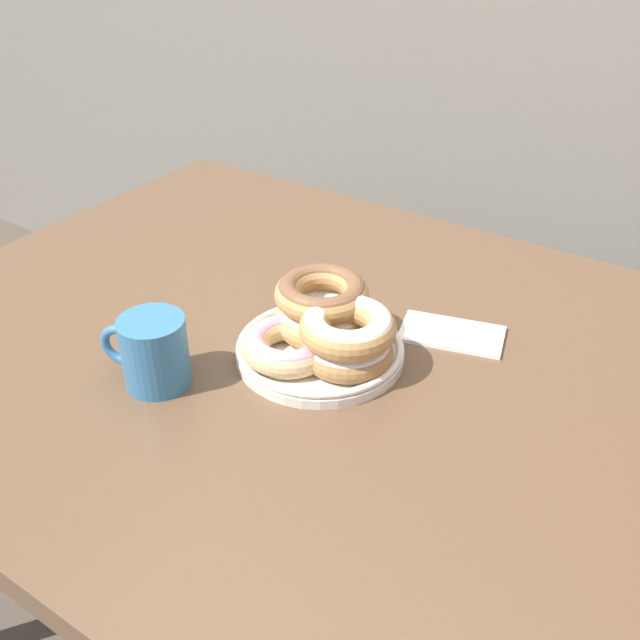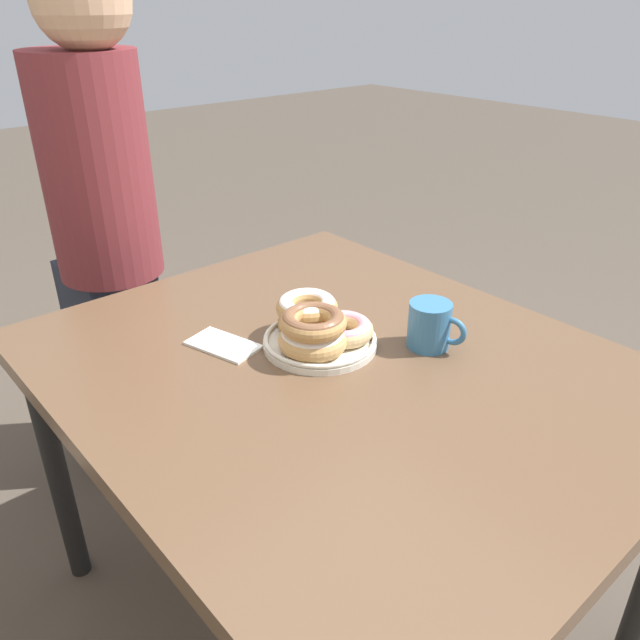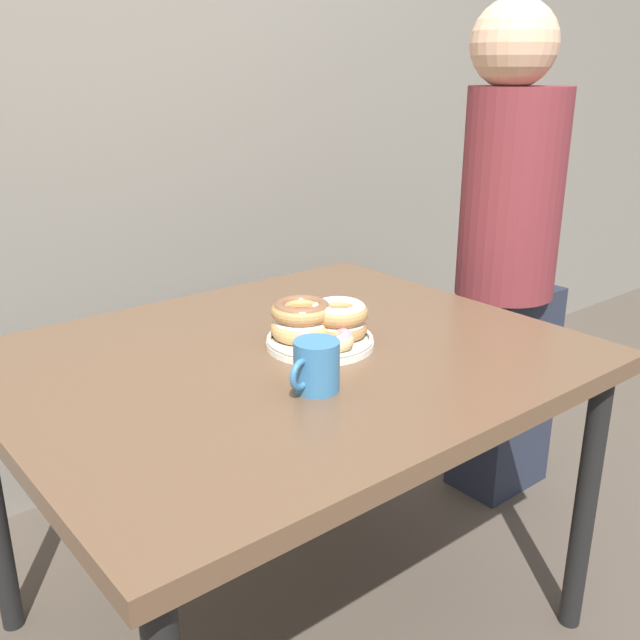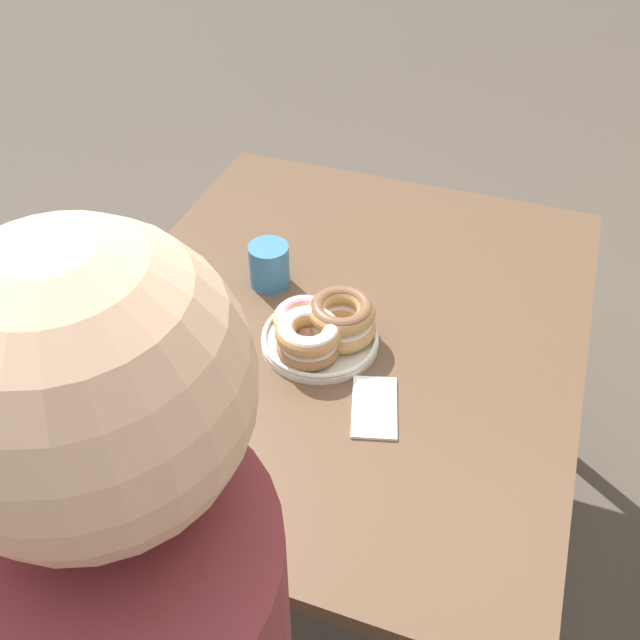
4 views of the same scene
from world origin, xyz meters
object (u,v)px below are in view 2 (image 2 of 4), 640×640
at_px(donut_plate, 317,327).
at_px(napkin, 223,345).
at_px(coffee_mug, 430,325).
at_px(dining_table, 338,391).
at_px(person_figure, 105,237).

xyz_separation_m(donut_plate, napkin, (0.13, 0.14, -0.04)).
height_order(donut_plate, coffee_mug, same).
distance_m(dining_table, napkin, 0.25).
relative_size(person_figure, napkin, 8.93).
relative_size(donut_plate, person_figure, 0.18).
height_order(dining_table, donut_plate, donut_plate).
bearing_deg(coffee_mug, donut_plate, 48.97).
bearing_deg(person_figure, coffee_mug, -164.06).
relative_size(donut_plate, coffee_mug, 2.17).
height_order(dining_table, person_figure, person_figure).
bearing_deg(person_figure, donut_plate, -173.11).
distance_m(person_figure, napkin, 0.66).
bearing_deg(napkin, person_figure, -4.25).
distance_m(dining_table, donut_plate, 0.13).
bearing_deg(donut_plate, napkin, 48.72).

